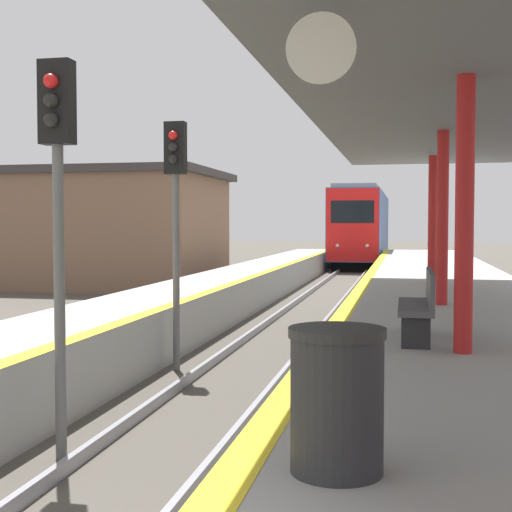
# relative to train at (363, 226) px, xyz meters

# --- Properties ---
(train) EXTENTS (2.77, 19.00, 4.67)m
(train) POSITION_rel_train_xyz_m (0.00, 0.00, 0.00)
(train) COLOR black
(train) RESTS_ON ground
(signal_near) EXTENTS (0.36, 0.31, 4.33)m
(signal_near) POSITION_rel_train_xyz_m (-1.00, -39.21, 0.66)
(signal_near) COLOR #595959
(signal_near) RESTS_ON ground
(signal_mid) EXTENTS (0.36, 0.31, 4.33)m
(signal_mid) POSITION_rel_train_xyz_m (-1.23, -34.51, 0.66)
(signal_mid) COLOR #595959
(signal_mid) RESTS_ON ground
(station_canopy) EXTENTS (4.50, 20.39, 3.48)m
(station_canopy) POSITION_rel_train_xyz_m (3.35, -35.02, 1.98)
(station_canopy) COLOR red
(station_canopy) RESTS_ON platform_right
(trash_bin) EXTENTS (0.60, 0.60, 0.90)m
(trash_bin) POSITION_rel_train_xyz_m (2.27, -41.94, -0.88)
(trash_bin) COLOR #262628
(trash_bin) RESTS_ON platform_right
(bench) EXTENTS (0.44, 1.70, 0.92)m
(bench) POSITION_rel_train_xyz_m (2.88, -36.72, -0.85)
(bench) COLOR #4C4C51
(bench) RESTS_ON platform_right
(station_building) EXTENTS (13.67, 7.37, 4.73)m
(station_building) POSITION_rel_train_xyz_m (-11.57, -18.79, 0.00)
(station_building) COLOR brown
(station_building) RESTS_ON ground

